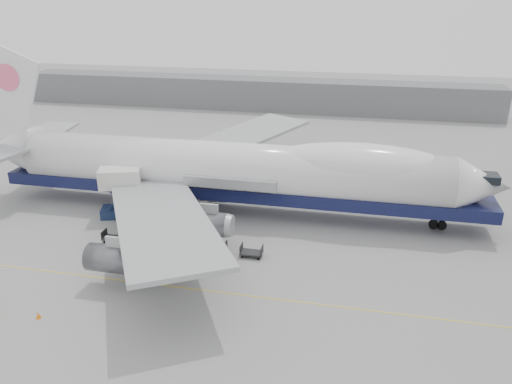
# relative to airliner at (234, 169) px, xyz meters

# --- Properties ---
(ground) EXTENTS (260.00, 260.00, 0.00)m
(ground) POSITION_rel_airliner_xyz_m (-0.64, -12.00, -5.62)
(ground) COLOR gray
(ground) RESTS_ON ground
(apron_line) EXTENTS (60.00, 0.15, 0.01)m
(apron_line) POSITION_rel_airliner_xyz_m (-0.64, -18.00, -5.62)
(apron_line) COLOR gold
(apron_line) RESTS_ON ground
(hangar) EXTENTS (110.00, 8.00, 7.00)m
(hangar) POSITION_rel_airliner_xyz_m (-10.64, 58.00, -2.12)
(hangar) COLOR slate
(hangar) RESTS_ON ground
(airliner) EXTENTS (67.00, 55.30, 19.98)m
(airliner) POSITION_rel_airliner_xyz_m (0.00, 0.00, 0.00)
(airliner) COLOR white
(airliner) RESTS_ON ground
(catering_truck) EXTENTS (5.76, 4.70, 6.15)m
(catering_truck) POSITION_rel_airliner_xyz_m (-13.03, -4.24, -2.17)
(catering_truck) COLOR #19284D
(catering_truck) RESTS_ON ground
(traffic_cone) EXTENTS (0.42, 0.42, 0.61)m
(traffic_cone) POSITION_rel_airliner_xyz_m (-10.81, -24.97, -5.33)
(traffic_cone) COLOR orange
(traffic_cone) RESTS_ON ground
(dolly_0) EXTENTS (2.30, 1.35, 1.30)m
(dolly_0) POSITION_rel_airliner_xyz_m (-11.02, -10.86, -5.09)
(dolly_0) COLOR #2D2D30
(dolly_0) RESTS_ON ground
(dolly_1) EXTENTS (2.30, 1.35, 1.30)m
(dolly_1) POSITION_rel_airliner_xyz_m (-7.12, -10.86, -5.09)
(dolly_1) COLOR #2D2D30
(dolly_1) RESTS_ON ground
(dolly_2) EXTENTS (2.30, 1.35, 1.30)m
(dolly_2) POSITION_rel_airliner_xyz_m (-3.21, -10.86, -5.09)
(dolly_2) COLOR #2D2D30
(dolly_2) RESTS_ON ground
(dolly_3) EXTENTS (2.30, 1.35, 1.30)m
(dolly_3) POSITION_rel_airliner_xyz_m (0.69, -10.86, -5.09)
(dolly_3) COLOR #2D2D30
(dolly_3) RESTS_ON ground
(dolly_4) EXTENTS (2.30, 1.35, 1.30)m
(dolly_4) POSITION_rel_airliner_xyz_m (4.59, -10.86, -5.09)
(dolly_4) COLOR #2D2D30
(dolly_4) RESTS_ON ground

